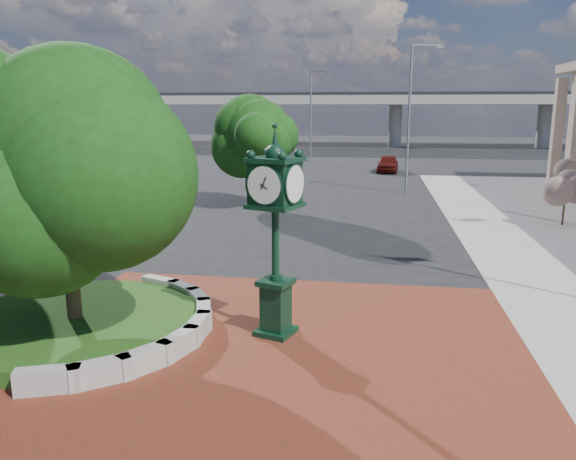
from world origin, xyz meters
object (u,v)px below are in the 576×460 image
(post_clock, at_px, (275,225))
(parked_car, at_px, (388,164))
(street_lamp_near, at_px, (413,108))
(street_lamp_far, at_px, (313,109))

(post_clock, relative_size, parked_car, 1.18)
(post_clock, height_order, street_lamp_near, street_lamp_near)
(post_clock, relative_size, street_lamp_far, 0.56)
(parked_car, xyz_separation_m, street_lamp_near, (1.18, -12.19, 4.78))
(post_clock, xyz_separation_m, street_lamp_far, (-4.02, 44.32, 2.51))
(parked_car, relative_size, street_lamp_far, 0.48)
(street_lamp_far, bearing_deg, parked_car, -45.34)
(post_clock, xyz_separation_m, parked_car, (3.40, 36.82, -2.07))
(post_clock, distance_m, street_lamp_near, 25.19)
(street_lamp_near, distance_m, street_lamp_far, 21.50)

